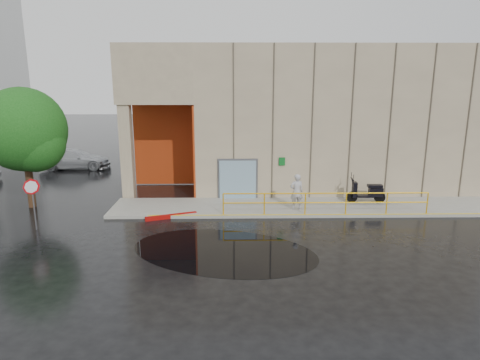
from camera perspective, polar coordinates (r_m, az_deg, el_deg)
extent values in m
plane|color=black|center=(17.01, -0.76, -8.41)|extent=(120.00, 120.00, 0.00)
cube|color=gray|center=(21.60, 9.89, -3.56)|extent=(20.00, 3.00, 0.15)
cube|color=gray|center=(27.54, 11.85, 8.37)|extent=(16.00, 10.00, 8.00)
cube|color=gray|center=(27.06, -9.64, 13.68)|extent=(4.00, 10.00, 3.00)
cube|color=gray|center=(23.18, -14.84, 3.53)|extent=(0.60, 0.60, 5.00)
cube|color=#B63510|center=(25.87, -9.78, 4.79)|extent=(3.80, 0.15, 4.90)
cube|color=#B63510|center=(23.92, -5.78, 4.21)|extent=(0.10, 3.50, 4.90)
cube|color=#87A2B8|center=(22.27, -0.31, 0.04)|extent=(1.90, 0.10, 2.00)
cube|color=#5D5D62|center=(22.35, -0.31, 0.09)|extent=(2.10, 0.06, 2.20)
cube|color=#0D5B1D|center=(22.27, 5.62, 2.47)|extent=(0.32, 0.04, 0.42)
cylinder|color=#E0A20B|center=(20.09, 11.42, -1.74)|extent=(9.50, 0.06, 0.06)
cylinder|color=#E0A20B|center=(20.21, 11.36, -2.97)|extent=(9.50, 0.06, 0.06)
imported|color=#AEADB2|center=(20.63, 7.55, -1.56)|extent=(0.68, 0.48, 1.74)
cylinder|color=black|center=(22.43, 14.68, -2.22)|extent=(0.57, 0.14, 0.56)
cylinder|color=black|center=(22.78, 18.12, -2.21)|extent=(0.57, 0.14, 0.56)
cylinder|color=#5D5D62|center=(20.13, -25.75, -3.35)|extent=(0.06, 0.06, 1.94)
cylinder|color=red|center=(19.88, -26.05, -0.81)|extent=(0.54, 0.46, 0.67)
cylinder|color=white|center=(19.85, -26.08, -0.83)|extent=(0.42, 0.34, 0.53)
cube|color=#960A06|center=(20.09, -9.15, -4.80)|extent=(2.31, 1.00, 0.18)
cube|color=black|center=(16.28, -2.20, -9.45)|extent=(8.13, 6.40, 0.01)
imported|color=#B3B6BB|center=(32.42, -21.15, 2.61)|extent=(4.91, 2.11, 1.41)
cylinder|color=#311C10|center=(23.64, -26.23, -0.11)|extent=(0.36, 0.36, 2.68)
sphere|color=#2C581E|center=(23.23, -26.89, 6.03)|extent=(4.06, 4.06, 4.06)
sphere|color=#2C581E|center=(22.88, -25.67, 4.52)|extent=(2.84, 2.84, 2.84)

